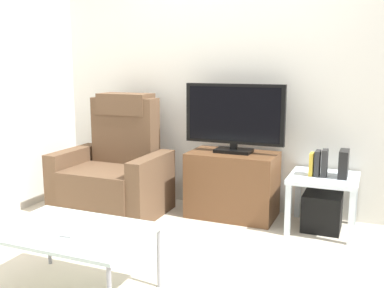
% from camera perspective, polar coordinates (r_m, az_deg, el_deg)
% --- Properties ---
extents(ground_plane, '(6.40, 6.40, 0.00)m').
position_cam_1_polar(ground_plane, '(3.33, 0.07, -13.63)').
color(ground_plane, beige).
extents(wall_back, '(6.40, 0.06, 2.60)m').
position_cam_1_polar(wall_back, '(4.11, 6.20, 9.51)').
color(wall_back, silver).
rests_on(wall_back, ground).
extents(tv_stand, '(0.77, 0.45, 0.58)m').
position_cam_1_polar(tv_stand, '(3.97, 5.25, -5.23)').
color(tv_stand, brown).
rests_on(tv_stand, ground).
extents(television, '(0.89, 0.20, 0.60)m').
position_cam_1_polar(television, '(3.87, 5.48, 3.55)').
color(television, black).
rests_on(television, tv_stand).
extents(recliner_armchair, '(0.98, 0.78, 1.08)m').
position_cam_1_polar(recliner_armchair, '(4.17, -9.92, -3.44)').
color(recliner_armchair, brown).
rests_on(recliner_armchair, ground).
extents(side_table, '(0.54, 0.54, 0.46)m').
position_cam_1_polar(side_table, '(3.76, 16.66, -5.03)').
color(side_table, silver).
rests_on(side_table, ground).
extents(subwoofer_box, '(0.31, 0.31, 0.31)m').
position_cam_1_polar(subwoofer_box, '(3.83, 16.48, -8.41)').
color(subwoofer_box, black).
rests_on(subwoofer_box, ground).
extents(book_leftmost, '(0.03, 0.11, 0.19)m').
position_cam_1_polar(book_leftmost, '(3.71, 15.23, -2.52)').
color(book_leftmost, gold).
rests_on(book_leftmost, side_table).
extents(book_middle, '(0.04, 0.13, 0.21)m').
position_cam_1_polar(book_middle, '(3.71, 15.94, -2.41)').
color(book_middle, '#262626').
rests_on(book_middle, side_table).
extents(book_rightmost, '(0.04, 0.12, 0.22)m').
position_cam_1_polar(book_rightmost, '(3.70, 16.79, -2.38)').
color(book_rightmost, '#262626').
rests_on(book_rightmost, side_table).
extents(game_console, '(0.07, 0.20, 0.22)m').
position_cam_1_polar(game_console, '(3.72, 19.05, -2.44)').
color(game_console, black).
rests_on(game_console, side_table).
extents(coffee_table, '(0.90, 0.60, 0.41)m').
position_cam_1_polar(coffee_table, '(2.70, -15.16, -11.15)').
color(coffee_table, '#B2C6C1').
rests_on(coffee_table, ground).
extents(cell_phone, '(0.09, 0.16, 0.01)m').
position_cam_1_polar(cell_phone, '(2.64, -15.30, -10.94)').
color(cell_phone, '#B7B7BC').
rests_on(cell_phone, coffee_table).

